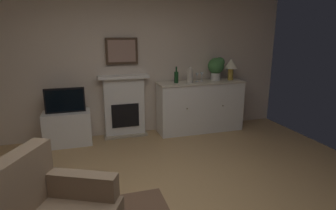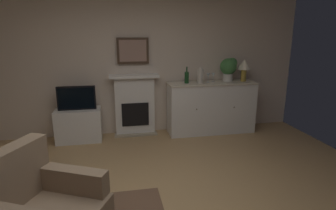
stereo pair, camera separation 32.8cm
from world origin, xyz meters
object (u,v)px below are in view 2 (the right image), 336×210
(sideboard_cabinet, at_px, (211,107))
(wine_glass_left, at_px, (208,76))
(table_lamp, at_px, (244,66))
(wine_bottle, at_px, (187,77))
(tv_cabinet, at_px, (79,125))
(framed_picture, at_px, (133,51))
(wine_glass_center, at_px, (213,75))
(vase_decorative, at_px, (201,75))
(potted_plant_small, at_px, (229,67))
(tv_set, at_px, (77,98))
(fireplace_unit, at_px, (135,105))

(sideboard_cabinet, height_order, wine_glass_left, wine_glass_left)
(sideboard_cabinet, xyz_separation_m, table_lamp, (0.60, 0.00, 0.75))
(wine_bottle, bearing_deg, table_lamp, -0.11)
(sideboard_cabinet, distance_m, table_lamp, 0.96)
(table_lamp, height_order, tv_cabinet, table_lamp)
(framed_picture, xyz_separation_m, wine_glass_center, (1.42, -0.19, -0.44))
(sideboard_cabinet, bearing_deg, table_lamp, 0.00)
(vase_decorative, bearing_deg, potted_plant_small, 9.58)
(tv_set, bearing_deg, framed_picture, 13.31)
(fireplace_unit, bearing_deg, tv_set, -169.23)
(wine_glass_left, relative_size, wine_glass_center, 1.00)
(wine_glass_center, bearing_deg, sideboard_cabinet, -129.65)
(fireplace_unit, distance_m, wine_bottle, 1.06)
(sideboard_cabinet, relative_size, potted_plant_small, 3.76)
(framed_picture, relative_size, table_lamp, 1.38)
(vase_decorative, distance_m, tv_set, 2.16)
(potted_plant_small, bearing_deg, tv_set, -178.86)
(framed_picture, bearing_deg, wine_bottle, -13.51)
(wine_glass_center, bearing_deg, tv_cabinet, -179.47)
(wine_glass_left, bearing_deg, vase_decorative, -163.42)
(wine_bottle, bearing_deg, fireplace_unit, 169.19)
(framed_picture, distance_m, vase_decorative, 1.26)
(wine_glass_center, relative_size, tv_cabinet, 0.22)
(wine_glass_center, bearing_deg, fireplace_unit, 174.38)
(tv_cabinet, bearing_deg, potted_plant_small, 0.64)
(sideboard_cabinet, relative_size, vase_decorative, 5.75)
(table_lamp, xyz_separation_m, vase_decorative, (-0.84, -0.05, -0.14))
(wine_glass_left, bearing_deg, framed_picture, 170.27)
(wine_bottle, distance_m, vase_decorative, 0.25)
(sideboard_cabinet, bearing_deg, fireplace_unit, 172.75)
(tv_cabinet, bearing_deg, tv_set, -90.00)
(framed_picture, relative_size, wine_bottle, 1.90)
(fireplace_unit, bearing_deg, table_lamp, -5.07)
(tv_set, bearing_deg, wine_glass_center, 1.08)
(potted_plant_small, bearing_deg, wine_glass_center, -178.39)
(tv_set, xyz_separation_m, potted_plant_small, (2.69, 0.05, 0.44))
(wine_glass_left, height_order, vase_decorative, vase_decorative)
(framed_picture, xyz_separation_m, tv_set, (-0.98, -0.23, -0.75))
(wine_glass_center, height_order, tv_set, wine_glass_center)
(tv_set, height_order, potted_plant_small, potted_plant_small)
(wine_glass_left, relative_size, vase_decorative, 0.59)
(fireplace_unit, bearing_deg, tv_cabinet, -170.55)
(tv_set, bearing_deg, wine_glass_left, 0.14)
(sideboard_cabinet, relative_size, tv_cabinet, 2.16)
(fireplace_unit, relative_size, table_lamp, 2.75)
(tv_cabinet, xyz_separation_m, potted_plant_small, (2.69, 0.03, 0.92))
(table_lamp, distance_m, tv_set, 3.01)
(framed_picture, distance_m, tv_set, 1.25)
(fireplace_unit, height_order, sideboard_cabinet, fireplace_unit)
(fireplace_unit, distance_m, wine_glass_center, 1.52)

